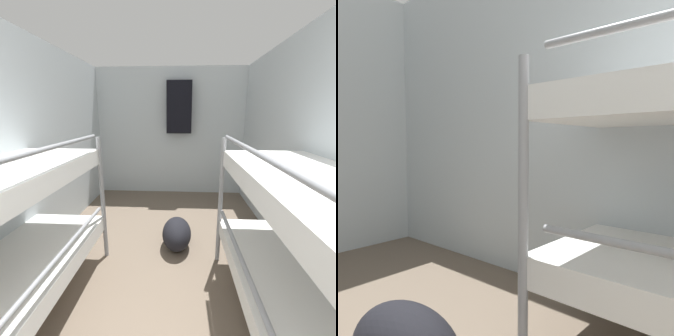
{
  "view_description": "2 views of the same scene",
  "coord_description": "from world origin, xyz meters",
  "views": [
    {
      "loc": [
        0.2,
        0.18,
        1.53
      ],
      "look_at": [
        0.07,
        2.45,
        0.96
      ],
      "focal_mm": 24.0,
      "sensor_mm": 36.0,
      "label": 1
    },
    {
      "loc": [
        -0.47,
        1.47,
        0.93
      ],
      "look_at": [
        0.81,
        2.59,
        0.81
      ],
      "focal_mm": 35.0,
      "sensor_mm": 36.0,
      "label": 2
    }
  ],
  "objects": [
    {
      "name": "wall_right",
      "position": [
        1.38,
        2.2,
        1.16
      ],
      "size": [
        0.06,
        4.51,
        2.31
      ],
      "color": "silver",
      "rests_on": "ground_plane"
    }
  ]
}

